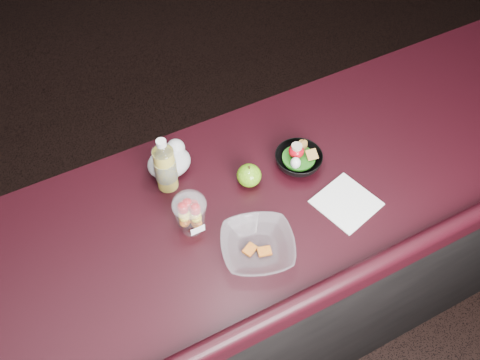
% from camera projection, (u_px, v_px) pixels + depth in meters
% --- Properties ---
extents(room_shell, '(8.00, 8.00, 8.00)m').
position_uv_depth(room_shell, '(350.00, 23.00, 0.77)').
color(room_shell, black).
rests_on(room_shell, ground).
extents(counter, '(4.06, 0.71, 1.02)m').
position_uv_depth(counter, '(245.00, 281.00, 1.97)').
color(counter, black).
rests_on(counter, ground).
extents(lemonade_bottle, '(0.07, 0.07, 0.20)m').
position_uv_depth(lemonade_bottle, '(165.00, 168.00, 1.55)').
color(lemonade_bottle, gold).
rests_on(lemonade_bottle, counter).
extents(fruit_cup, '(0.10, 0.10, 0.14)m').
position_uv_depth(fruit_cup, '(190.00, 213.00, 1.46)').
color(fruit_cup, white).
rests_on(fruit_cup, counter).
extents(green_apple, '(0.07, 0.07, 0.08)m').
position_uv_depth(green_apple, '(249.00, 175.00, 1.59)').
color(green_apple, '#3B780D').
rests_on(green_apple, counter).
extents(plastic_bag, '(0.13, 0.11, 0.10)m').
position_uv_depth(plastic_bag, '(170.00, 161.00, 1.61)').
color(plastic_bag, silver).
rests_on(plastic_bag, counter).
extents(snack_bowl, '(0.17, 0.17, 0.08)m').
position_uv_depth(snack_bowl, '(298.00, 159.00, 1.64)').
color(snack_bowl, black).
rests_on(snack_bowl, counter).
extents(takeout_bowl, '(0.26, 0.26, 0.05)m').
position_uv_depth(takeout_bowl, '(258.00, 247.00, 1.45)').
color(takeout_bowl, silver).
rests_on(takeout_bowl, counter).
extents(paper_napkin, '(0.20, 0.20, 0.00)m').
position_uv_depth(paper_napkin, '(346.00, 203.00, 1.57)').
color(paper_napkin, white).
rests_on(paper_napkin, counter).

